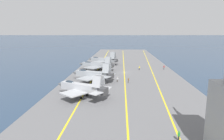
% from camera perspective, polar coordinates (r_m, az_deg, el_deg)
% --- Properties ---
extents(ground_plane, '(2000.00, 2000.00, 0.00)m').
position_cam_1_polar(ground_plane, '(82.61, 3.51, -0.94)').
color(ground_plane, navy).
extents(carrier_deck, '(215.69, 42.03, 0.40)m').
position_cam_1_polar(carrier_deck, '(82.57, 3.51, -0.80)').
color(carrier_deck, slate).
rests_on(carrier_deck, ground).
extents(deck_stripe_foul_line, '(193.70, 13.55, 0.01)m').
position_cam_1_polar(deck_stripe_foul_line, '(83.49, 11.47, -0.73)').
color(deck_stripe_foul_line, yellow).
rests_on(deck_stripe_foul_line, carrier_deck).
extents(deck_stripe_centerline, '(194.12, 0.36, 0.01)m').
position_cam_1_polar(deck_stripe_centerline, '(82.53, 3.51, -0.67)').
color(deck_stripe_centerline, yellow).
rests_on(deck_stripe_centerline, carrier_deck).
extents(deck_stripe_edge_line, '(194.11, 2.62, 0.01)m').
position_cam_1_polar(deck_stripe_edge_line, '(83.17, -4.48, -0.59)').
color(deck_stripe_edge_line, yellow).
rests_on(deck_stripe_edge_line, carrier_deck).
extents(parked_jet_nearest, '(12.18, 15.37, 6.32)m').
position_cam_1_polar(parked_jet_nearest, '(51.41, -8.77, -4.92)').
color(parked_jet_nearest, '#A8AAAF').
rests_on(parked_jet_nearest, carrier_deck).
extents(parked_jet_second, '(13.75, 15.62, 6.36)m').
position_cam_1_polar(parked_jet_second, '(67.68, -5.57, -1.20)').
color(parked_jet_second, '#93999E').
rests_on(parked_jet_second, carrier_deck).
extents(parked_jet_third, '(13.95, 16.26, 6.25)m').
position_cam_1_polar(parked_jet_third, '(85.84, -4.48, 1.48)').
color(parked_jet_third, gray).
rests_on(parked_jet_third, carrier_deck).
extents(parked_jet_fourth, '(14.18, 16.99, 6.63)m').
position_cam_1_polar(parked_jet_fourth, '(102.13, -2.59, 2.97)').
color(parked_jet_fourth, gray).
rests_on(parked_jet_fourth, carrier_deck).
extents(crew_red_vest, '(0.45, 0.45, 1.82)m').
position_cam_1_polar(crew_red_vest, '(91.29, 14.63, 0.76)').
color(crew_red_vest, '#232328').
rests_on(crew_red_vest, carrier_deck).
extents(crew_green_vest, '(0.46, 0.44, 1.71)m').
position_cam_1_polar(crew_green_vest, '(33.66, 18.55, -17.26)').
color(crew_green_vest, '#232328').
rests_on(crew_green_vest, carrier_deck).
extents(crew_yellow_vest, '(0.29, 0.40, 1.82)m').
position_cam_1_polar(crew_yellow_vest, '(87.98, 7.83, 0.64)').
color(crew_yellow_vest, '#232328').
rests_on(crew_yellow_vest, carrier_deck).
extents(crew_brown_vest, '(0.46, 0.43, 1.72)m').
position_cam_1_polar(crew_brown_vest, '(65.65, 4.74, -2.86)').
color(crew_brown_vest, '#4C473D').
rests_on(crew_brown_vest, carrier_deck).
extents(crew_white_vest, '(0.40, 0.45, 1.70)m').
position_cam_1_polar(crew_white_vest, '(66.77, 1.60, -2.60)').
color(crew_white_vest, '#383328').
rests_on(crew_white_vest, carrier_deck).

